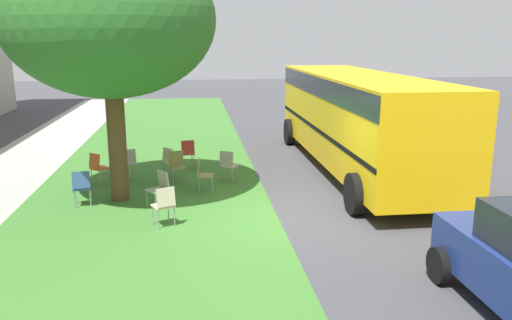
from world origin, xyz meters
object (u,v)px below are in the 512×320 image
Objects in this scene: chair_5 at (228,164)px; chair_7 at (82,185)px; chair_0 at (187,151)px; chair_8 at (177,164)px; chair_1 at (128,161)px; school_bus at (356,112)px; street_tree at (109,20)px; chair_6 at (164,203)px; chair_9 at (98,166)px; chair_2 at (203,173)px; chair_4 at (160,186)px; chair_3 at (171,160)px.

chair_7 is (-1.75, 3.59, 0.00)m from chair_5.
chair_0 is 1.65m from chair_8.
chair_1 is 0.08× the size of school_bus.
chair_8 is (0.09, 1.41, 0.00)m from chair_5.
chair_5 is (-0.60, -2.80, 0.00)m from chair_1.
street_tree is 5.13m from chair_0.
chair_6 is (-2.03, -1.19, -3.80)m from street_tree.
street_tree reaches higher than chair_6.
chair_9 is at bearing 29.13° from chair_6.
chair_1 is at bearing 0.62° from street_tree.
chair_0 is 1.00× the size of chair_6.
chair_2 is 3.02m from chair_9.
street_tree is 6.98× the size of chair_1.
school_bus is at bearing -52.19° from chair_6.
chair_6 is at bearing 154.69° from chair_5.
chair_0 is 1.00× the size of chair_4.
chair_9 is at bearing 95.86° from school_bus.
street_tree is 6.98× the size of chair_2.
chair_3 is at bearing 93.12° from school_bus.
chair_0 is at bearing -28.37° from street_tree.
chair_2 and chair_4 have the same top height.
street_tree reaches higher than school_bus.
chair_5 and chair_8 have the same top height.
street_tree is 6.98× the size of chair_7.
school_bus reaches higher than chair_2.
chair_8 is 0.08× the size of school_bus.
chair_9 is (0.06, 2.14, 0.00)m from chair_8.
chair_2 is 1.16m from chair_5.
chair_0 is 1.20m from chair_3.
chair_2 is 5.14m from school_bus.
chair_3 is at bearing -40.09° from chair_7.
street_tree reaches higher than chair_0.
chair_2 is 0.08× the size of school_bus.
chair_2 and chair_6 have the same top height.
chair_7 and chair_9 have the same top height.
chair_3 is at bearing 68.98° from chair_5.
chair_1 is 1.00× the size of chair_4.
chair_6 is (-3.36, 1.59, 0.00)m from chair_5.
chair_0 is 3.81m from chair_4.
chair_5 is at bearing -25.31° from chair_6.
chair_0 is 1.00× the size of chair_7.
chair_2 is 1.00× the size of chair_5.
chair_2 is (0.41, -2.06, -3.80)m from street_tree.
chair_7 is (-3.47, 2.46, 0.00)m from chair_0.
chair_4 is 2.82m from chair_9.
school_bus reaches higher than chair_7.
chair_6 is (-3.97, -0.02, 0.00)m from chair_3.
school_bus is (1.83, -4.64, 1.24)m from chair_2.
school_bus is at bearing -84.14° from chair_9.
chair_8 is at bearing 34.43° from chair_2.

